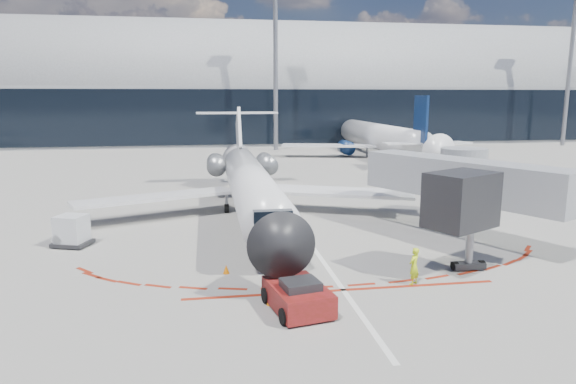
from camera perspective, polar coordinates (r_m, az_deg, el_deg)
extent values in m
plane|color=slate|center=(33.74, 1.08, -3.77)|extent=(260.00, 260.00, 0.00)
cube|color=silver|center=(35.65, 0.52, -2.98)|extent=(0.25, 40.00, 0.01)
cube|color=maroon|center=(23.03, 6.17, -10.77)|extent=(14.00, 0.25, 0.01)
cube|color=#95979B|center=(97.41, -5.66, 8.56)|extent=(150.00, 24.00, 10.00)
cylinder|color=#95979B|center=(97.36, -5.72, 11.50)|extent=(150.00, 24.00, 24.00)
cube|color=black|center=(85.39, -5.18, 8.29)|extent=(150.00, 0.20, 9.00)
cube|color=#919399|center=(31.71, 18.82, 1.37)|extent=(8.22, 12.61, 2.30)
cube|color=black|center=(25.31, 18.69, -0.84)|extent=(3.86, 3.44, 2.60)
cylinder|color=gray|center=(26.57, 19.52, -5.69)|extent=(0.36, 0.36, 2.40)
cube|color=black|center=(26.85, 19.39, -7.70)|extent=(1.60, 0.60, 0.30)
cylinder|color=#919399|center=(38.32, 18.80, 1.06)|extent=(3.20, 3.20, 4.80)
cylinder|color=black|center=(38.71, 18.61, -2.08)|extent=(4.00, 4.00, 0.50)
cylinder|color=gray|center=(81.00, -1.39, 13.52)|extent=(0.70, 0.70, 25.00)
cylinder|color=gray|center=(100.66, 28.79, 11.67)|extent=(0.70, 0.70, 25.00)
cylinder|color=silver|center=(34.76, -4.15, 0.77)|extent=(2.82, 22.98, 2.82)
cone|color=black|center=(22.18, -1.29, -4.88)|extent=(2.82, 2.92, 2.82)
cone|color=silver|center=(47.95, -5.52, 3.46)|extent=(2.82, 3.76, 2.82)
cube|color=black|center=(23.64, -1.84, -2.47)|extent=(1.78, 1.46, 0.57)
cube|color=silver|center=(36.53, -14.52, -0.57)|extent=(11.19, 6.63, 0.32)
cube|color=silver|center=(37.53, 5.56, 0.02)|extent=(11.19, 6.63, 0.32)
cube|color=silver|center=(46.67, -5.49, 6.36)|extent=(0.26, 4.90, 4.99)
cube|color=silver|center=(48.76, -5.70, 8.75)|extent=(7.52, 1.67, 0.17)
cylinder|color=slate|center=(43.70, -7.99, 3.06)|extent=(1.57, 3.55, 1.57)
cylinder|color=slate|center=(43.98, -2.40, 3.20)|extent=(1.57, 3.55, 1.57)
cylinder|color=black|center=(25.98, -2.27, -7.53)|extent=(0.23, 0.58, 0.58)
cylinder|color=black|center=(37.64, -6.83, -1.81)|extent=(0.31, 0.67, 0.67)
cylinder|color=black|center=(37.87, -2.09, -1.66)|extent=(0.31, 0.67, 0.67)
cylinder|color=gray|center=(25.89, -2.27, -6.94)|extent=(0.19, 0.19, 1.15)
cube|color=#58140C|center=(20.76, 1.09, -11.54)|extent=(2.59, 3.54, 0.90)
cube|color=black|center=(20.28, 1.41, -10.26)|extent=(1.61, 1.45, 0.35)
cylinder|color=gray|center=(22.76, -0.96, -10.04)|extent=(0.60, 2.58, 0.10)
cylinder|color=black|center=(19.59, -0.39, -13.67)|extent=(0.40, 0.68, 0.64)
cylinder|color=black|center=(20.26, 4.82, -12.86)|extent=(0.40, 0.68, 0.64)
cylinder|color=black|center=(21.52, -2.41, -11.39)|extent=(0.40, 0.68, 0.64)
cylinder|color=black|center=(22.13, 2.37, -10.75)|extent=(0.40, 0.68, 0.64)
imported|color=#C3DF17|center=(23.97, 13.82, -8.00)|extent=(0.74, 0.71, 1.71)
cube|color=black|center=(31.70, -22.80, -5.25)|extent=(2.32, 2.14, 0.21)
cube|color=silver|center=(31.49, -22.91, -3.76)|extent=(1.90, 1.84, 1.51)
cylinder|color=black|center=(31.65, -24.55, -5.55)|extent=(0.15, 0.21, 0.19)
cylinder|color=black|center=(30.82, -22.23, -5.79)|extent=(0.15, 0.21, 0.19)
cylinder|color=black|center=(32.62, -23.32, -4.99)|extent=(0.15, 0.21, 0.19)
cylinder|color=black|center=(31.82, -21.04, -5.21)|extent=(0.15, 0.21, 0.19)
cone|color=orange|center=(25.02, -6.88, -8.51)|extent=(0.31, 0.31, 0.43)
cone|color=orange|center=(21.33, -1.96, -11.87)|extent=(0.32, 0.32, 0.45)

